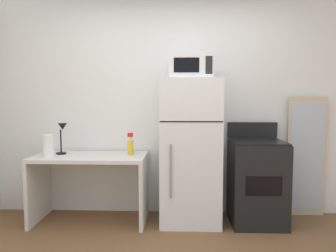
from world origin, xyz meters
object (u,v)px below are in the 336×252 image
(paper_towel_roll, at_px, (48,146))
(leaning_mirror, at_px, (306,157))
(desk_lamp, at_px, (62,133))
(refrigerator, at_px, (190,151))
(microwave, at_px, (191,67))
(oven_range, at_px, (257,181))
(desk, at_px, (91,175))
(spray_bottle, at_px, (131,146))

(paper_towel_roll, distance_m, leaning_mirror, 2.93)
(desk_lamp, bearing_deg, refrigerator, -1.02)
(refrigerator, xyz_separation_m, leaning_mirror, (1.36, 0.25, -0.10))
(microwave, height_order, oven_range, microwave)
(microwave, xyz_separation_m, oven_range, (0.74, 0.02, -1.26))
(leaning_mirror, bearing_deg, oven_range, -157.90)
(oven_range, xyz_separation_m, leaning_mirror, (0.63, 0.26, 0.23))
(refrigerator, bearing_deg, desk, -178.86)
(refrigerator, bearing_deg, leaning_mirror, 10.44)
(microwave, height_order, leaning_mirror, microwave)
(paper_towel_roll, xyz_separation_m, microwave, (1.54, 0.11, 0.85))
(spray_bottle, height_order, microwave, microwave)
(spray_bottle, xyz_separation_m, oven_range, (1.40, -0.01, -0.38))
(desk, distance_m, refrigerator, 1.14)
(oven_range, height_order, leaning_mirror, leaning_mirror)
(desk, bearing_deg, refrigerator, 1.14)
(desk, height_order, desk_lamp, desk_lamp)
(refrigerator, distance_m, microwave, 0.93)
(microwave, bearing_deg, desk, -179.95)
(oven_range, distance_m, leaning_mirror, 0.72)
(spray_bottle, distance_m, refrigerator, 0.67)
(desk_lamp, height_order, oven_range, desk_lamp)
(desk_lamp, bearing_deg, desk, -8.31)
(desk, bearing_deg, leaning_mirror, 6.31)
(desk, xyz_separation_m, paper_towel_roll, (-0.43, -0.11, 0.34))
(desk_lamp, distance_m, spray_bottle, 0.79)
(spray_bottle, distance_m, leaning_mirror, 2.05)
(paper_towel_roll, distance_m, refrigerator, 1.55)
(desk_lamp, xyz_separation_m, microwave, (1.44, -0.05, 0.73))
(paper_towel_roll, relative_size, leaning_mirror, 0.17)
(oven_range, bearing_deg, desk, -179.43)
(desk_lamp, distance_m, refrigerator, 1.45)
(desk_lamp, distance_m, oven_range, 2.24)
(desk, height_order, paper_towel_roll, paper_towel_roll)
(paper_towel_roll, xyz_separation_m, refrigerator, (1.54, 0.13, -0.07))
(desk_lamp, bearing_deg, leaning_mirror, 4.61)
(desk_lamp, height_order, microwave, microwave)
(oven_range, relative_size, leaning_mirror, 0.79)
(microwave, bearing_deg, paper_towel_roll, -176.04)
(desk_lamp, relative_size, spray_bottle, 1.42)
(desk_lamp, bearing_deg, oven_range, -0.77)
(leaning_mirror, bearing_deg, spray_bottle, -173.14)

